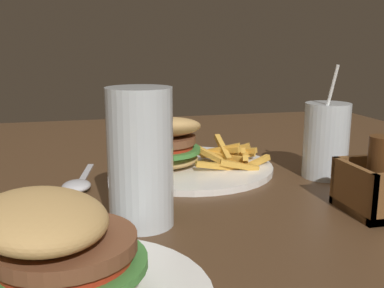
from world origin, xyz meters
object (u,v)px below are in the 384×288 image
(juice_glass, at_px, (326,143))
(spoon, at_px, (77,185))
(meal_plate_near, at_px, (177,153))
(meal_plate_far, at_px, (62,268))
(beer_glass, at_px, (140,162))

(juice_glass, bearing_deg, spoon, -4.14)
(meal_plate_near, bearing_deg, juice_glass, 159.74)
(juice_glass, distance_m, meal_plate_far, 0.49)
(spoon, bearing_deg, meal_plate_far, 8.21)
(juice_glass, bearing_deg, beer_glass, 21.93)
(beer_glass, relative_size, meal_plate_far, 0.69)
(beer_glass, distance_m, meal_plate_far, 0.19)
(beer_glass, xyz_separation_m, spoon, (0.08, -0.15, -0.07))
(spoon, height_order, meal_plate_far, meal_plate_far)
(beer_glass, relative_size, juice_glass, 0.90)
(meal_plate_far, bearing_deg, meal_plate_near, -114.76)
(juice_glass, relative_size, spoon, 1.08)
(beer_glass, height_order, meal_plate_far, beer_glass)
(beer_glass, distance_m, spoon, 0.19)
(spoon, bearing_deg, meal_plate_near, 118.45)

